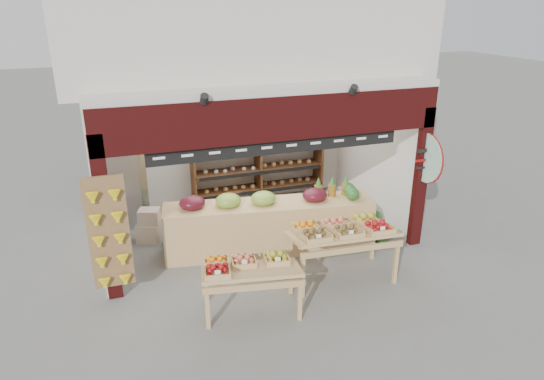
{
  "coord_description": "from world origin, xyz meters",
  "views": [
    {
      "loc": [
        -2.56,
        -8.03,
        4.36
      ],
      "look_at": [
        0.16,
        -0.2,
        1.12
      ],
      "focal_mm": 32.0,
      "sensor_mm": 36.0,
      "label": 1
    }
  ],
  "objects_px": {
    "display_table_right": "(342,231)",
    "watermelon_pile": "(372,227)",
    "back_shelving": "(258,152)",
    "display_table_left": "(244,268)",
    "refrigerator": "(122,179)",
    "cardboard_stack": "(161,229)",
    "mid_counter": "(268,225)"
  },
  "relations": [
    {
      "from": "display_table_right",
      "to": "watermelon_pile",
      "type": "bearing_deg",
      "value": 41.65
    },
    {
      "from": "display_table_right",
      "to": "watermelon_pile",
      "type": "distance_m",
      "value": 1.79
    },
    {
      "from": "cardboard_stack",
      "to": "display_table_right",
      "type": "xyz_separation_m",
      "value": [
        2.67,
        -2.34,
        0.61
      ]
    },
    {
      "from": "back_shelving",
      "to": "refrigerator",
      "type": "distance_m",
      "value": 3.0
    },
    {
      "from": "back_shelving",
      "to": "refrigerator",
      "type": "height_order",
      "value": "refrigerator"
    },
    {
      "from": "cardboard_stack",
      "to": "watermelon_pile",
      "type": "distance_m",
      "value": 4.11
    },
    {
      "from": "back_shelving",
      "to": "watermelon_pile",
      "type": "xyz_separation_m",
      "value": [
        1.53,
        -2.52,
        -0.97
      ]
    },
    {
      "from": "back_shelving",
      "to": "display_table_left",
      "type": "bearing_deg",
      "value": -110.52
    },
    {
      "from": "back_shelving",
      "to": "cardboard_stack",
      "type": "relative_size",
      "value": 2.81
    },
    {
      "from": "mid_counter",
      "to": "watermelon_pile",
      "type": "height_order",
      "value": "mid_counter"
    },
    {
      "from": "display_table_left",
      "to": "display_table_right",
      "type": "height_order",
      "value": "display_table_right"
    },
    {
      "from": "back_shelving",
      "to": "display_table_left",
      "type": "distance_m",
      "value": 4.28
    },
    {
      "from": "mid_counter",
      "to": "display_table_right",
      "type": "bearing_deg",
      "value": -57.03
    },
    {
      "from": "display_table_left",
      "to": "display_table_right",
      "type": "distance_m",
      "value": 1.81
    },
    {
      "from": "display_table_left",
      "to": "display_table_right",
      "type": "bearing_deg",
      "value": 11.27
    },
    {
      "from": "display_table_left",
      "to": "refrigerator",
      "type": "bearing_deg",
      "value": 111.71
    },
    {
      "from": "back_shelving",
      "to": "watermelon_pile",
      "type": "relative_size",
      "value": 4.03
    },
    {
      "from": "cardboard_stack",
      "to": "mid_counter",
      "type": "xyz_separation_m",
      "value": [
        1.83,
        -1.06,
        0.28
      ]
    },
    {
      "from": "refrigerator",
      "to": "cardboard_stack",
      "type": "bearing_deg",
      "value": -74.11
    },
    {
      "from": "cardboard_stack",
      "to": "watermelon_pile",
      "type": "bearing_deg",
      "value": -17.43
    },
    {
      "from": "mid_counter",
      "to": "display_table_left",
      "type": "height_order",
      "value": "mid_counter"
    },
    {
      "from": "refrigerator",
      "to": "cardboard_stack",
      "type": "relative_size",
      "value": 1.83
    },
    {
      "from": "watermelon_pile",
      "to": "back_shelving",
      "type": "bearing_deg",
      "value": 121.25
    },
    {
      "from": "refrigerator",
      "to": "watermelon_pile",
      "type": "relative_size",
      "value": 2.63
    },
    {
      "from": "cardboard_stack",
      "to": "back_shelving",
      "type": "bearing_deg",
      "value": 28.3
    },
    {
      "from": "refrigerator",
      "to": "back_shelving",
      "type": "bearing_deg",
      "value": -8.86
    },
    {
      "from": "display_table_right",
      "to": "mid_counter",
      "type": "bearing_deg",
      "value": 122.97
    },
    {
      "from": "refrigerator",
      "to": "cardboard_stack",
      "type": "xyz_separation_m",
      "value": [
        0.59,
        -1.05,
        -0.75
      ]
    },
    {
      "from": "mid_counter",
      "to": "display_table_right",
      "type": "xyz_separation_m",
      "value": [
        0.83,
        -1.29,
        0.34
      ]
    },
    {
      "from": "mid_counter",
      "to": "display_table_left",
      "type": "bearing_deg",
      "value": -119.66
    },
    {
      "from": "back_shelving",
      "to": "display_table_right",
      "type": "bearing_deg",
      "value": -85.63
    },
    {
      "from": "display_table_right",
      "to": "watermelon_pile",
      "type": "xyz_separation_m",
      "value": [
        1.25,
        1.11,
        -0.64
      ]
    }
  ]
}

